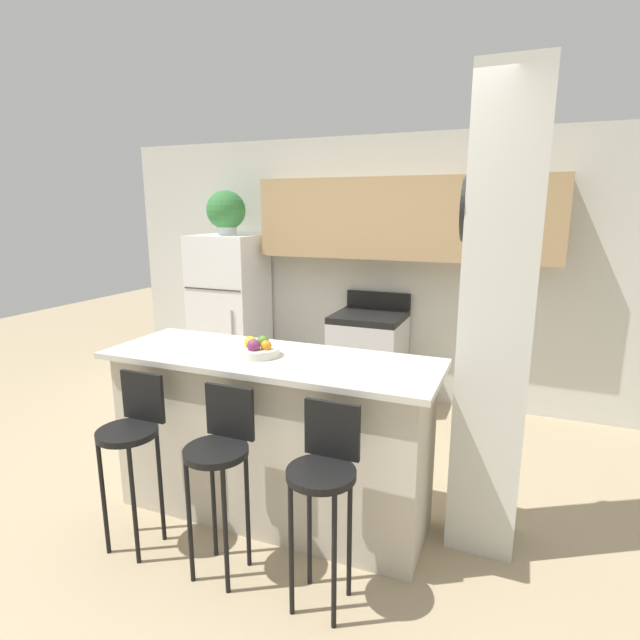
{
  "coord_description": "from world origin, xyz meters",
  "views": [
    {
      "loc": [
        1.34,
        -2.49,
        1.87
      ],
      "look_at": [
        0.0,
        0.79,
        1.08
      ],
      "focal_mm": 28.0,
      "sensor_mm": 36.0,
      "label": 1
    }
  ],
  "objects": [
    {
      "name": "refrigerator",
      "position": [
        -1.49,
        1.92,
        0.8
      ],
      "size": [
        0.68,
        0.64,
        1.61
      ],
      "color": "white",
      "rests_on": "ground_plane"
    },
    {
      "name": "bar_stool_left",
      "position": [
        -0.56,
        -0.54,
        0.66
      ],
      "size": [
        0.32,
        0.32,
        0.99
      ],
      "color": "black",
      "rests_on": "ground_plane"
    },
    {
      "name": "wall_back",
      "position": [
        0.12,
        2.2,
        1.5
      ],
      "size": [
        5.6,
        0.38,
        2.55
      ],
      "color": "silver",
      "rests_on": "ground_plane"
    },
    {
      "name": "bar_stool_mid",
      "position": [
        0.0,
        -0.54,
        0.66
      ],
      "size": [
        0.32,
        0.32,
        0.99
      ],
      "color": "black",
      "rests_on": "ground_plane"
    },
    {
      "name": "stove_range",
      "position": [
        0.04,
        1.92,
        0.46
      ],
      "size": [
        0.64,
        0.66,
        1.07
      ],
      "color": "silver",
      "rests_on": "ground_plane"
    },
    {
      "name": "potted_plant_on_fridge",
      "position": [
        -1.49,
        1.92,
        1.84
      ],
      "size": [
        0.39,
        0.39,
        0.45
      ],
      "color": "silver",
      "rests_on": "refrigerator"
    },
    {
      "name": "ground_plane",
      "position": [
        0.0,
        0.0,
        0.0
      ],
      "size": [
        14.0,
        14.0,
        0.0
      ],
      "primitive_type": "plane",
      "color": "tan"
    },
    {
      "name": "bar_stool_right",
      "position": [
        0.56,
        -0.54,
        0.66
      ],
      "size": [
        0.32,
        0.32,
        0.99
      ],
      "color": "black",
      "rests_on": "ground_plane"
    },
    {
      "name": "trash_bin",
      "position": [
        -0.93,
        1.71,
        0.19
      ],
      "size": [
        0.28,
        0.28,
        0.38
      ],
      "color": "black",
      "rests_on": "ground_plane"
    },
    {
      "name": "fruit_bowl",
      "position": [
        -0.06,
        -0.02,
        1.07
      ],
      "size": [
        0.24,
        0.24,
        0.11
      ],
      "color": "silver",
      "rests_on": "counter_bar"
    },
    {
      "name": "pillar_right",
      "position": [
        1.23,
        0.23,
        1.28
      ],
      "size": [
        0.38,
        0.33,
        2.55
      ],
      "color": "silver",
      "rests_on": "ground_plane"
    },
    {
      "name": "counter_bar",
      "position": [
        0.0,
        0.0,
        0.52
      ],
      "size": [
        2.01,
        0.69,
        1.03
      ],
      "color": "beige",
      "rests_on": "ground_plane"
    }
  ]
}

